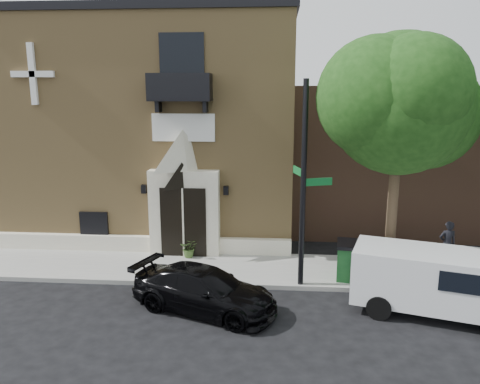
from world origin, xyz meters
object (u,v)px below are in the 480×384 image
object	(u,v)px
street_sign	(304,185)
pedestrian_near	(447,244)
black_sedan	(204,290)
dumpster	(366,261)
fire_hydrant	(400,269)
cargo_van	(443,281)

from	to	relation	value
street_sign	pedestrian_near	bearing A→B (deg)	3.80
black_sedan	pedestrian_near	xyz separation A→B (m)	(8.00, 3.69, 0.35)
black_sedan	street_sign	bearing A→B (deg)	-37.06
dumpster	street_sign	bearing A→B (deg)	-157.65
street_sign	fire_hydrant	distance (m)	4.26
dumpster	pedestrian_near	bearing A→B (deg)	31.98
fire_hydrant	cargo_van	bearing A→B (deg)	-72.01
black_sedan	dumpster	world-z (taller)	dumpster
fire_hydrant	dumpster	distance (m)	1.10
cargo_van	pedestrian_near	distance (m)	3.74
black_sedan	dumpster	distance (m)	5.48
street_sign	dumpster	world-z (taller)	street_sign
dumpster	cargo_van	bearing A→B (deg)	-43.30
fire_hydrant	pedestrian_near	world-z (taller)	pedestrian_near
street_sign	dumpster	distance (m)	3.40
black_sedan	street_sign	distance (m)	4.34
fire_hydrant	pedestrian_near	distance (m)	2.50
street_sign	black_sedan	bearing A→B (deg)	-164.44
street_sign	cargo_van	bearing A→B (deg)	-39.04
dumpster	pedestrian_near	distance (m)	3.34
fire_hydrant	pedestrian_near	xyz separation A→B (m)	(1.97, 1.49, 0.39)
dumpster	pedestrian_near	xyz separation A→B (m)	(3.04, 1.36, 0.21)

